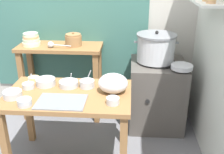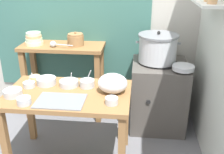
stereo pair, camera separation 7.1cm
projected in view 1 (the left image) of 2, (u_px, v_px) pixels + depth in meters
name	position (u px, v px, depth m)	size (l,w,h in m)	color
wall_back	(87.00, 6.00, 3.13)	(4.40, 0.12, 2.60)	#B2ADA3
prep_table	(69.00, 104.00, 2.39)	(1.10, 0.66, 0.72)	olive
back_shelf_table	(61.00, 64.00, 3.15)	(0.96, 0.40, 0.90)	olive
stove_block	(156.00, 94.00, 3.07)	(0.60, 0.61, 0.78)	#4C4742
steamer_pot	(156.00, 48.00, 2.88)	(0.47, 0.42, 0.34)	#B7BABF
clay_pot	(73.00, 40.00, 3.02)	(0.19, 0.19, 0.16)	olive
bowl_stack_enamel	(31.00, 40.00, 3.04)	(0.20, 0.20, 0.14)	beige
ladle	(52.00, 45.00, 2.97)	(0.27, 0.08, 0.07)	#B7BABF
serving_tray	(61.00, 102.00, 2.19)	(0.40, 0.28, 0.01)	slate
plastic_bag	(113.00, 83.00, 2.32)	(0.26, 0.21, 0.18)	white
wide_pan	(182.00, 67.00, 2.71)	(0.22, 0.22, 0.04)	#B7BABF
prep_bowl_0	(28.00, 85.00, 2.43)	(0.11, 0.11, 0.14)	#B7BABF
prep_bowl_1	(87.00, 83.00, 2.45)	(0.14, 0.14, 0.16)	#B7BABF
prep_bowl_2	(46.00, 82.00, 2.49)	(0.18, 0.18, 0.06)	#B7BABF
prep_bowl_3	(113.00, 100.00, 2.16)	(0.11, 0.11, 0.06)	#B7BABF
prep_bowl_4	(13.00, 94.00, 2.26)	(0.16, 0.16, 0.06)	#B7BABF
prep_bowl_5	(34.00, 79.00, 2.57)	(0.11, 0.11, 0.04)	#E5C684
prep_bowl_6	(24.00, 102.00, 2.13)	(0.12, 0.12, 0.06)	#B7BABF
prep_bowl_7	(69.00, 83.00, 2.46)	(0.18, 0.18, 0.14)	#B7BABF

